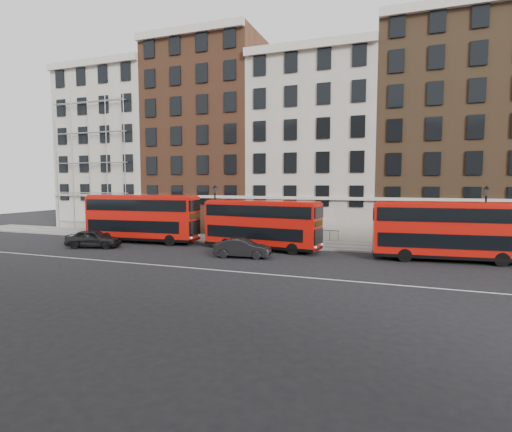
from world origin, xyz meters
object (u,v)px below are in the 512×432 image
(bus_a, at_px, (142,217))
(bus_c, at_px, (446,230))
(bus_b, at_px, (261,223))
(car_rear, at_px, (94,239))
(car_front, at_px, (242,248))

(bus_a, relative_size, bus_c, 1.05)
(bus_b, relative_size, bus_c, 0.97)
(bus_a, xyz_separation_m, car_rear, (-2.21, -3.97, -1.64))
(bus_a, distance_m, car_rear, 4.83)
(bus_b, relative_size, car_front, 2.35)
(bus_b, xyz_separation_m, car_front, (-0.23, -3.75, -1.54))
(bus_a, xyz_separation_m, car_front, (11.78, -3.74, -1.72))
(bus_c, relative_size, car_rear, 2.24)
(bus_c, bearing_deg, bus_a, 174.41)
(bus_a, bearing_deg, car_front, -22.14)
(car_rear, bearing_deg, bus_c, -97.89)
(bus_c, relative_size, car_front, 2.41)
(bus_c, bearing_deg, car_rear, -177.63)
(bus_a, relative_size, car_rear, 2.34)
(car_rear, height_order, car_front, car_rear)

